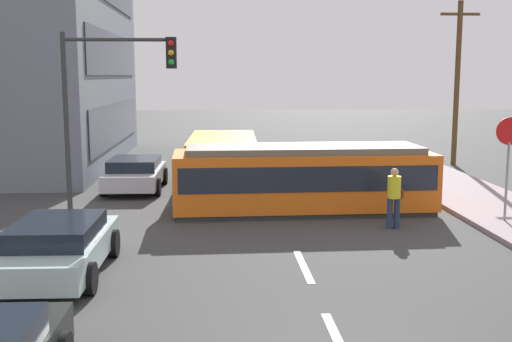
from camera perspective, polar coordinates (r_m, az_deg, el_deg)
The scene contains 12 objects.
ground_plane at distance 17.82m, azimuth 2.55°, elevation -4.81°, with size 120.00×120.00×0.00m, color #3E3E3F.
lane_stripe_2 at distance 13.99m, azimuth 4.32°, elevation -8.60°, with size 0.16×2.40×0.01m, color silver.
lane_stripe_3 at distance 25.30m, azimuth 0.68°, elevation -0.77°, with size 0.16×2.40×0.01m, color silver.
lane_stripe_4 at distance 31.22m, azimuth -0.15°, elevation 1.03°, with size 0.16×2.40×0.01m, color silver.
streetcar_tram at distance 19.32m, azimuth 4.28°, elevation -0.59°, with size 7.92×2.72×2.04m.
city_bus at distance 24.28m, azimuth -3.03°, elevation 1.31°, with size 2.70×6.06×1.81m.
pedestrian_crossing at distance 17.50m, azimuth 12.41°, elevation -2.10°, with size 0.49×0.36×1.67m.
parked_sedan_mid at distance 13.83m, azimuth -17.43°, elevation -6.52°, with size 2.04×4.27×1.19m.
parked_sedan_far at distance 23.31m, azimuth -10.88°, elevation -0.20°, with size 2.12×4.14×1.19m.
stop_sign at distance 18.63m, azimuth 21.94°, elevation 2.01°, with size 0.76×0.07×2.88m.
traffic_light_mast at distance 17.68m, azimuth -13.14°, elevation 7.04°, with size 3.10×0.33×5.30m.
utility_pole_mid at distance 30.61m, azimuth 17.77°, elevation 7.83°, with size 1.80×0.24×7.50m.
Camera 1 is at (-1.89, -7.23, 4.15)m, focal length 44.13 mm.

